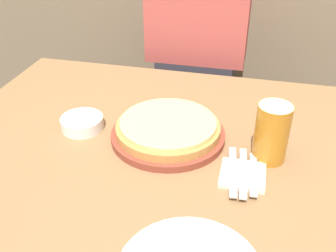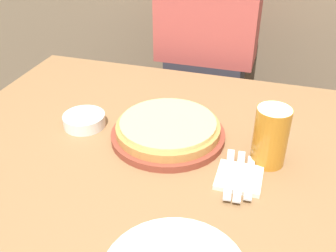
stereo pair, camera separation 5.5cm
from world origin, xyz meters
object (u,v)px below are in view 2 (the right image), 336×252
at_px(diner_person, 204,70).
at_px(spoon, 250,177).
at_px(beer_glass, 271,134).
at_px(fork, 229,173).
at_px(dinner_knife, 239,175).
at_px(side_bowl, 84,120).
at_px(pizza_on_board, 168,130).

bearing_deg(diner_person, spoon, -70.45).
relative_size(beer_glass, fork, 0.81).
xyz_separation_m(fork, spoon, (0.05, 0.00, 0.00)).
xyz_separation_m(beer_glass, dinner_knife, (-0.06, -0.09, -0.07)).
bearing_deg(side_bowl, pizza_on_board, 1.73).
height_order(pizza_on_board, beer_glass, beer_glass).
height_order(beer_glass, side_bowl, beer_glass).
bearing_deg(diner_person, side_bowl, -108.45).
bearing_deg(fork, dinner_knife, 0.00).
xyz_separation_m(beer_glass, spoon, (-0.03, -0.09, -0.07)).
distance_m(side_bowl, dinner_knife, 0.49).
bearing_deg(dinner_knife, pizza_on_board, 150.33).
relative_size(dinner_knife, diner_person, 0.15).
xyz_separation_m(side_bowl, diner_person, (0.22, 0.67, -0.10)).
bearing_deg(side_bowl, dinner_knife, -13.82).
bearing_deg(fork, pizza_on_board, 147.26).
bearing_deg(fork, beer_glass, 48.34).
bearing_deg(fork, spoon, 0.00).
bearing_deg(pizza_on_board, beer_glass, -6.42).
relative_size(side_bowl, fork, 0.63).
bearing_deg(side_bowl, beer_glass, -2.51).
bearing_deg(dinner_knife, side_bowl, 166.18).
bearing_deg(pizza_on_board, dinner_knife, -29.67).
bearing_deg(beer_glass, diner_person, 114.30).
bearing_deg(beer_glass, side_bowl, 177.49).
height_order(beer_glass, spoon, beer_glass).
relative_size(pizza_on_board, beer_glass, 2.04).
height_order(beer_glass, fork, beer_glass).
height_order(side_bowl, fork, side_bowl).
xyz_separation_m(side_bowl, fork, (0.45, -0.12, -0.00)).
bearing_deg(spoon, beer_glass, 70.38).
relative_size(fork, diner_person, 0.15).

